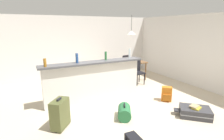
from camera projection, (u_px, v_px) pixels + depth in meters
ground_plane at (120, 101)px, 5.13m from camera, size 13.00×13.00×0.05m
wall_back at (85, 47)px, 7.46m from camera, size 6.60×0.10×2.50m
wall_right at (188, 50)px, 6.43m from camera, size 0.10×6.00×2.50m
partition_half_wall at (94, 82)px, 5.03m from camera, size 2.80×0.20×1.09m
bar_countertop at (94, 62)px, 4.89m from camera, size 2.96×0.40×0.05m
bottle_amber at (45, 63)px, 4.24m from camera, size 0.07×0.07×0.20m
bottle_blue at (77, 58)px, 4.68m from camera, size 0.07×0.07×0.26m
bottle_green at (106, 56)px, 5.09m from camera, size 0.07×0.07×0.24m
bottle_clear at (130, 53)px, 5.42m from camera, size 0.06×0.06×0.29m
dining_table at (131, 64)px, 6.95m from camera, size 1.10×0.80×0.74m
dining_chair_near_partition at (137, 70)px, 6.52m from camera, size 0.40×0.40×0.93m
dining_chair_far_side at (125, 65)px, 7.45m from camera, size 0.47×0.47×0.93m
pendant_lamp at (131, 33)px, 6.63m from camera, size 0.34×0.34×0.75m
suitcase_flat_charcoal at (195, 112)px, 4.18m from camera, size 0.84×0.83×0.22m
backpack_orange at (167, 94)px, 5.04m from camera, size 0.34×0.34×0.42m
suitcase_upright_olive at (60, 114)px, 3.65m from camera, size 0.47×0.49×0.67m
duffel_bag_green at (124, 112)px, 4.10m from camera, size 0.50×0.57×0.34m
book_stack at (195, 107)px, 4.13m from camera, size 0.27×0.26×0.06m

